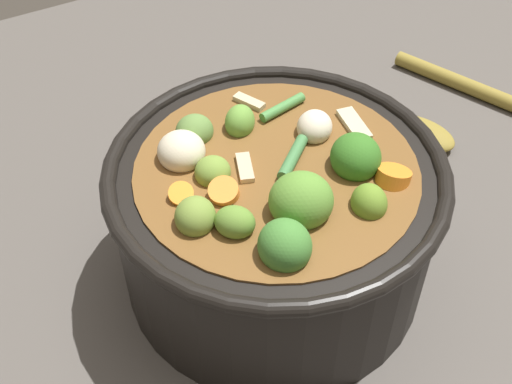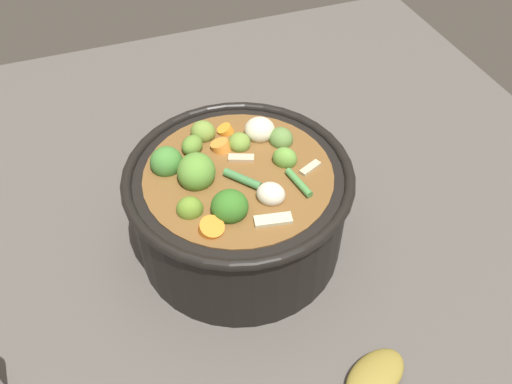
% 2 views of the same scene
% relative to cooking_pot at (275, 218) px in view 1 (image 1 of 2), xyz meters
% --- Properties ---
extents(ground_plane, '(1.10, 1.10, 0.00)m').
position_rel_cooking_pot_xyz_m(ground_plane, '(0.00, -0.00, -0.07)').
color(ground_plane, '#514C47').
extents(cooking_pot, '(0.27, 0.27, 0.16)m').
position_rel_cooking_pot_xyz_m(cooking_pot, '(0.00, 0.00, 0.00)').
color(cooking_pot, black).
rests_on(cooking_pot, ground_plane).
extents(wooden_spoon, '(0.18, 0.18, 0.02)m').
position_rel_cooking_pot_xyz_m(wooden_spoon, '(0.09, -0.28, -0.06)').
color(wooden_spoon, olive).
rests_on(wooden_spoon, ground_plane).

